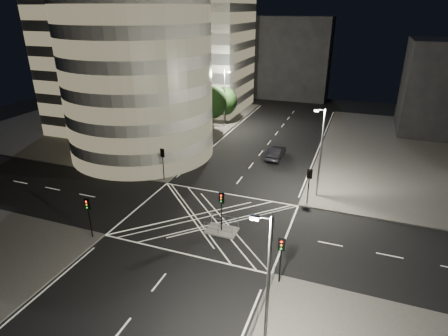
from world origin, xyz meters
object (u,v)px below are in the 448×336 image
at_px(traffic_signal_nr, 281,252).
at_px(street_lamp_right_near, 267,289).
at_px(sedan, 276,153).
at_px(traffic_signal_fr, 309,180).
at_px(traffic_signal_nl, 88,211).
at_px(central_island, 222,230).
at_px(street_lamp_left_far, 225,97).
at_px(traffic_signal_fl, 163,158).
at_px(street_lamp_right_far, 320,151).
at_px(traffic_signal_island, 221,204).
at_px(street_lamp_left_near, 177,125).

distance_m(traffic_signal_nr, street_lamp_right_near, 7.69).
height_order(street_lamp_right_near, sedan, street_lamp_right_near).
xyz_separation_m(traffic_signal_fr, street_lamp_right_near, (0.64, -20.80, 2.63)).
bearing_deg(traffic_signal_nl, central_island, 26.14).
distance_m(street_lamp_left_far, street_lamp_right_near, 47.88).
distance_m(traffic_signal_fl, traffic_signal_fr, 17.60).
bearing_deg(street_lamp_right_far, traffic_signal_island, -125.30).
height_order(traffic_signal_fr, traffic_signal_nr, same).
bearing_deg(traffic_signal_fl, traffic_signal_nr, -37.69).
bearing_deg(street_lamp_right_near, street_lamp_left_near, 125.97).
bearing_deg(street_lamp_left_far, street_lamp_left_near, -90.00).
distance_m(traffic_signal_fl, street_lamp_left_far, 23.36).
bearing_deg(traffic_signal_nl, sedan, 66.10).
bearing_deg(sedan, street_lamp_right_near, 102.42).
distance_m(traffic_signal_nl, street_lamp_left_near, 18.99).
relative_size(traffic_signal_fr, street_lamp_left_far, 0.40).
height_order(central_island, street_lamp_right_near, street_lamp_right_near).
bearing_deg(street_lamp_left_near, traffic_signal_nr, -45.87).
relative_size(traffic_signal_nl, street_lamp_left_near, 0.40).
xyz_separation_m(traffic_signal_island, street_lamp_right_near, (7.44, -12.50, 2.63)).
xyz_separation_m(central_island, traffic_signal_fr, (6.80, 8.30, 2.84)).
bearing_deg(traffic_signal_fl, street_lamp_left_near, 96.97).
bearing_deg(traffic_signal_fr, street_lamp_left_far, 128.17).
relative_size(traffic_signal_fl, street_lamp_left_far, 0.40).
xyz_separation_m(central_island, traffic_signal_nr, (6.80, -5.30, 2.84)).
distance_m(street_lamp_left_near, street_lamp_right_near, 32.13).
relative_size(traffic_signal_fr, street_lamp_left_near, 0.40).
distance_m(traffic_signal_fl, street_lamp_right_near, 27.79).
bearing_deg(traffic_signal_island, sedan, 88.57).
relative_size(central_island, traffic_signal_island, 0.75).
bearing_deg(traffic_signal_island, central_island, 0.00).
distance_m(traffic_signal_nl, traffic_signal_island, 12.03).
relative_size(street_lamp_left_near, street_lamp_left_far, 1.00).
bearing_deg(street_lamp_left_far, central_island, -70.05).
bearing_deg(central_island, traffic_signal_nr, -37.93).
bearing_deg(street_lamp_left_near, central_island, -49.73).
bearing_deg(traffic_signal_nr, traffic_signal_island, 142.07).
bearing_deg(street_lamp_left_far, traffic_signal_nr, -63.64).
bearing_deg(central_island, street_lamp_right_near, -59.25).
height_order(street_lamp_left_near, street_lamp_right_near, same).
xyz_separation_m(central_island, street_lamp_right_near, (7.44, -12.50, 5.47)).
relative_size(traffic_signal_nl, sedan, 0.77).
bearing_deg(traffic_signal_fr, street_lamp_left_near, 164.08).
relative_size(traffic_signal_fl, street_lamp_right_near, 0.40).
bearing_deg(street_lamp_right_far, street_lamp_right_near, -90.00).
xyz_separation_m(central_island, traffic_signal_fl, (-10.80, 8.30, 2.84)).
relative_size(traffic_signal_nl, traffic_signal_nr, 1.00).
xyz_separation_m(central_island, street_lamp_right_far, (7.44, 10.50, 5.47)).
height_order(traffic_signal_island, street_lamp_left_near, street_lamp_left_near).
height_order(traffic_signal_fl, street_lamp_left_far, street_lamp_left_far).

